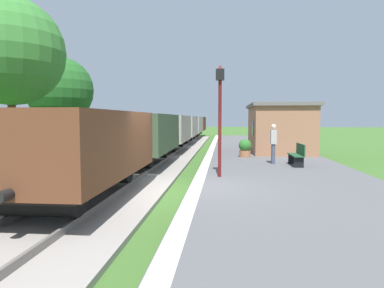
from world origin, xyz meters
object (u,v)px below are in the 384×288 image
Objects in this scene: lamp_post_near at (220,100)px; tree_trackside_mid at (10,52)px; freight_train at (175,129)px; person_waiting at (273,142)px; bench_near_hut at (298,154)px; potted_planter at (245,148)px; station_hut at (279,128)px; bench_down_platform at (267,139)px; tree_trackside_far at (60,90)px.

lamp_post_near is 0.56× the size of tree_trackside_mid.
person_waiting is (5.70, -9.78, -0.21)m from freight_train.
potted_planter is (-1.97, 2.97, 0.00)m from bench_near_hut.
station_hut reaches higher than person_waiting.
tree_trackside_mid reaches higher than potted_planter.
bench_down_platform is at bearing 92.60° from station_hut.
bench_near_hut is at bearing 152.82° from person_waiting.
person_waiting is at bearing -59.78° from freight_train.
bench_down_platform is 0.88× the size of person_waiting.
potted_planter is at bearing -105.59° from bench_down_platform.
bench_near_hut is at bearing 43.45° from lamp_post_near.
lamp_post_near reaches higher than person_waiting.
freight_train reaches higher than person_waiting.
person_waiting is 1.87× the size of potted_planter.
station_hut is 4.08m from bench_down_platform.
tree_trackside_far reaches higher than bench_near_hut.
lamp_post_near is (-3.17, -13.04, 2.08)m from bench_down_platform.
station_hut is 14.22m from tree_trackside_mid.
tree_trackside_far is (-11.79, 3.26, 2.97)m from bench_near_hut.
person_waiting is 0.26× the size of tree_trackside_mid.
person_waiting is (-1.10, -5.56, -0.47)m from station_hut.
freight_train is at bearing 104.52° from lamp_post_near.
tree_trackside_mid is (-10.94, -8.59, 2.95)m from station_hut.
bench_near_hut and bench_down_platform have the same top height.
tree_trackside_mid is at bearing -148.01° from potted_planter.
freight_train is 26.13× the size of bench_near_hut.
bench_near_hut is at bearing -57.25° from freight_train.
potted_planter reaches higher than bench_down_platform.
potted_planter is at bearing 31.99° from tree_trackside_mid.
freight_train is 10.59× the size of lamp_post_near.
bench_down_platform is (0.00, 10.04, 0.00)m from bench_near_hut.
bench_down_platform is at bearing 76.32° from lamp_post_near.
freight_train is at bearing 122.38° from potted_planter.
freight_train reaches higher than bench_down_platform.
bench_down_platform is 9.59m from person_waiting.
lamp_post_near is at bearing -103.68° from bench_down_platform.
freight_train is 13.81m from lamp_post_near.
tree_trackside_far reaches higher than station_hut.
station_hut is 5.69m from person_waiting.
potted_planter is at bearing -124.79° from station_hut.
bench_near_hut is 12.58m from tree_trackside_far.
tree_trackside_far reaches higher than bench_down_platform.
tree_trackside_far reaches higher than lamp_post_near.
lamp_post_near is (-3.17, -3.01, 2.08)m from bench_near_hut.
freight_train is at bearing -58.07° from person_waiting.
freight_train is at bearing 148.15° from station_hut.
tree_trackside_mid is at bearing -130.58° from bench_down_platform.
station_hut is at bearing -31.85° from freight_train.
potted_planter is 11.06m from tree_trackside_mid.
tree_trackside_mid reaches higher than bench_near_hut.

